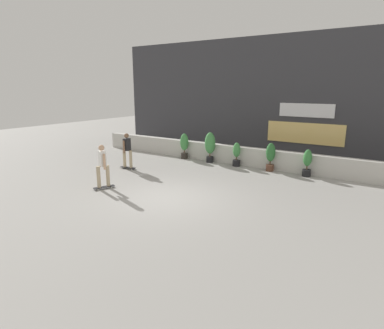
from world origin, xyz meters
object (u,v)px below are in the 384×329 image
potted_plant_0 (184,144)px  potted_plant_3 (271,156)px  potted_plant_2 (237,154)px  potted_plant_4 (307,162)px  skater_by_wall_left (127,149)px  potted_plant_1 (210,145)px  skater_far_right (103,165)px

potted_plant_0 → potted_plant_3: (4.82, 0.00, -0.04)m
potted_plant_2 → potted_plant_0: bearing=-180.0°
potted_plant_3 → potted_plant_0: bearing=180.0°
potted_plant_4 → potted_plant_0: bearing=-180.0°
potted_plant_3 → skater_by_wall_left: bearing=-149.8°
potted_plant_0 → potted_plant_4: 6.47m
potted_plant_0 → potted_plant_1: (1.60, 0.00, 0.13)m
potted_plant_0 → skater_by_wall_left: size_ratio=0.80×
potted_plant_1 → potted_plant_4: potted_plant_1 is taller
potted_plant_0 → potted_plant_3: potted_plant_0 is taller
potted_plant_2 → potted_plant_3: potted_plant_3 is taller
potted_plant_4 → skater_by_wall_left: 8.12m
skater_by_wall_left → potted_plant_0: bearing=74.5°
potted_plant_0 → potted_plant_1: bearing=0.0°
skater_by_wall_left → skater_far_right: bearing=-62.5°
potted_plant_2 → potted_plant_3: 1.72m
potted_plant_2 → potted_plant_4: size_ratio=0.99×
potted_plant_0 → potted_plant_2: (3.10, 0.00, -0.16)m
potted_plant_2 → potted_plant_3: (1.71, -0.00, 0.12)m
potted_plant_2 → potted_plant_3: bearing=-0.0°
potted_plant_4 → skater_by_wall_left: skater_by_wall_left is taller
skater_far_right → potted_plant_2: bearing=66.8°
potted_plant_1 → potted_plant_2: potted_plant_1 is taller
potted_plant_1 → potted_plant_2: bearing=0.0°
potted_plant_0 → skater_far_right: skater_far_right is taller
skater_far_right → potted_plant_1: bearing=79.7°
skater_far_right → skater_by_wall_left: bearing=117.5°
potted_plant_4 → skater_by_wall_left: (-7.39, -3.34, 0.32)m
potted_plant_0 → potted_plant_4: potted_plant_0 is taller
potted_plant_3 → potted_plant_1: bearing=180.0°
potted_plant_1 → potted_plant_3: size_ratio=1.18×
potted_plant_1 → skater_far_right: bearing=-100.3°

